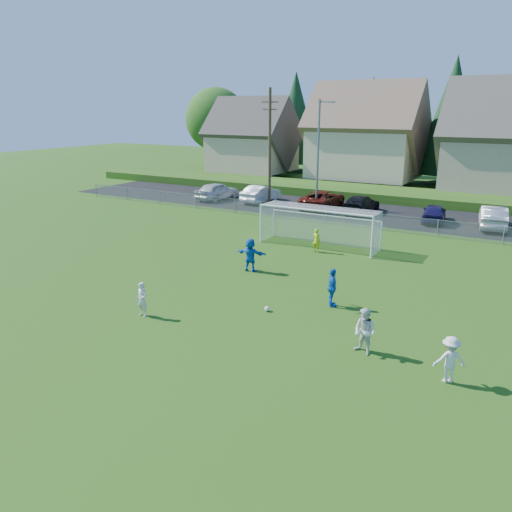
{
  "coord_description": "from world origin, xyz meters",
  "views": [
    {
      "loc": [
        11.58,
        -12.23,
        8.36
      ],
      "look_at": [
        0.0,
        8.0,
        1.4
      ],
      "focal_mm": 35.0,
      "sensor_mm": 36.0,
      "label": 1
    }
  ],
  "objects_px": {
    "player_white_a": "(142,299)",
    "car_d": "(361,204)",
    "soccer_ball": "(267,309)",
    "player_blue_b": "(250,255)",
    "player_white_b": "(365,332)",
    "goalkeeper": "(316,240)",
    "car_b": "(261,194)",
    "player_white_c": "(450,360)",
    "car_c": "(322,199)",
    "car_a": "(217,191)",
    "car_e": "(434,213)",
    "soccer_goal": "(320,220)",
    "player_blue_a": "(332,288)",
    "car_f": "(493,217)"
  },
  "relations": [
    {
      "from": "car_b",
      "to": "car_e",
      "type": "xyz_separation_m",
      "value": [
        15.47,
        -0.78,
        -0.08
      ]
    },
    {
      "from": "car_f",
      "to": "player_white_b",
      "type": "bearing_deg",
      "value": 77.6
    },
    {
      "from": "player_blue_b",
      "to": "car_d",
      "type": "relative_size",
      "value": 0.36
    },
    {
      "from": "player_blue_b",
      "to": "car_a",
      "type": "height_order",
      "value": "player_blue_b"
    },
    {
      "from": "player_blue_b",
      "to": "soccer_goal",
      "type": "relative_size",
      "value": 0.24
    },
    {
      "from": "soccer_ball",
      "to": "car_b",
      "type": "xyz_separation_m",
      "value": [
        -12.77,
        22.24,
        0.66
      ]
    },
    {
      "from": "soccer_ball",
      "to": "car_b",
      "type": "height_order",
      "value": "car_b"
    },
    {
      "from": "player_white_b",
      "to": "goalkeeper",
      "type": "distance_m",
      "value": 12.95
    },
    {
      "from": "car_a",
      "to": "player_white_b",
      "type": "bearing_deg",
      "value": 139.83
    },
    {
      "from": "player_blue_b",
      "to": "car_f",
      "type": "xyz_separation_m",
      "value": [
        10.15,
        17.15,
        -0.08
      ]
    },
    {
      "from": "player_white_b",
      "to": "goalkeeper",
      "type": "bearing_deg",
      "value": 142.04
    },
    {
      "from": "soccer_ball",
      "to": "car_e",
      "type": "bearing_deg",
      "value": 82.83
    },
    {
      "from": "goalkeeper",
      "to": "car_f",
      "type": "distance_m",
      "value": 14.76
    },
    {
      "from": "car_b",
      "to": "car_d",
      "type": "distance_m",
      "value": 9.51
    },
    {
      "from": "car_b",
      "to": "car_d",
      "type": "height_order",
      "value": "car_b"
    },
    {
      "from": "car_b",
      "to": "car_a",
      "type": "bearing_deg",
      "value": 13.89
    },
    {
      "from": "player_white_c",
      "to": "car_b",
      "type": "bearing_deg",
      "value": -78.34
    },
    {
      "from": "car_e",
      "to": "goalkeeper",
      "type": "bearing_deg",
      "value": 61.38
    },
    {
      "from": "player_white_c",
      "to": "car_f",
      "type": "bearing_deg",
      "value": -116.04
    },
    {
      "from": "player_white_a",
      "to": "car_f",
      "type": "xyz_separation_m",
      "value": [
        11.01,
        24.54,
        0.08
      ]
    },
    {
      "from": "player_white_a",
      "to": "player_blue_b",
      "type": "distance_m",
      "value": 7.44
    },
    {
      "from": "car_c",
      "to": "soccer_goal",
      "type": "bearing_deg",
      "value": 109.91
    },
    {
      "from": "car_d",
      "to": "player_white_c",
      "type": "bearing_deg",
      "value": 115.07
    },
    {
      "from": "soccer_ball",
      "to": "player_white_c",
      "type": "xyz_separation_m",
      "value": [
        7.7,
        -2.16,
        0.66
      ]
    },
    {
      "from": "player_white_b",
      "to": "goalkeeper",
      "type": "xyz_separation_m",
      "value": [
        -6.59,
        11.15,
        -0.12
      ]
    },
    {
      "from": "player_white_b",
      "to": "car_a",
      "type": "distance_m",
      "value": 31.7
    },
    {
      "from": "car_c",
      "to": "car_a",
      "type": "bearing_deg",
      "value": 3.29
    },
    {
      "from": "car_c",
      "to": "player_white_a",
      "type": "bearing_deg",
      "value": 93.71
    },
    {
      "from": "car_d",
      "to": "car_e",
      "type": "distance_m",
      "value": 5.99
    },
    {
      "from": "goalkeeper",
      "to": "car_d",
      "type": "bearing_deg",
      "value": -72.42
    },
    {
      "from": "car_b",
      "to": "player_white_a",
      "type": "bearing_deg",
      "value": 110.68
    },
    {
      "from": "player_white_a",
      "to": "car_b",
      "type": "xyz_separation_m",
      "value": [
        -8.51,
        25.25,
        0.04
      ]
    },
    {
      "from": "player_white_c",
      "to": "car_c",
      "type": "xyz_separation_m",
      "value": [
        -14.42,
        24.43,
        0.02
      ]
    },
    {
      "from": "soccer_ball",
      "to": "player_blue_b",
      "type": "xyz_separation_m",
      "value": [
        -3.39,
        4.38,
        0.78
      ]
    },
    {
      "from": "player_blue_a",
      "to": "car_b",
      "type": "relative_size",
      "value": 0.37
    },
    {
      "from": "soccer_ball",
      "to": "player_blue_a",
      "type": "xyz_separation_m",
      "value": [
        2.17,
        1.91,
        0.75
      ]
    },
    {
      "from": "car_e",
      "to": "car_b",
      "type": "bearing_deg",
      "value": -10.87
    },
    {
      "from": "player_white_b",
      "to": "car_e",
      "type": "xyz_separation_m",
      "value": [
        -2.08,
        23.12,
        -0.15
      ]
    },
    {
      "from": "player_white_c",
      "to": "soccer_ball",
      "type": "bearing_deg",
      "value": -43.97
    },
    {
      "from": "player_white_c",
      "to": "soccer_goal",
      "type": "distance_m",
      "value": 16.41
    },
    {
      "from": "player_white_c",
      "to": "soccer_goal",
      "type": "bearing_deg",
      "value": -81.23
    },
    {
      "from": "player_white_a",
      "to": "soccer_goal",
      "type": "height_order",
      "value": "soccer_goal"
    },
    {
      "from": "player_blue_a",
      "to": "player_white_c",
      "type": "bearing_deg",
      "value": -155.01
    },
    {
      "from": "car_b",
      "to": "car_e",
      "type": "bearing_deg",
      "value": 179.19
    },
    {
      "from": "car_f",
      "to": "car_a",
      "type": "bearing_deg",
      "value": -7.11
    },
    {
      "from": "car_e",
      "to": "player_blue_b",
      "type": "bearing_deg",
      "value": 62.38
    },
    {
      "from": "goalkeeper",
      "to": "car_f",
      "type": "bearing_deg",
      "value": -114.44
    },
    {
      "from": "player_blue_b",
      "to": "car_a",
      "type": "xyz_separation_m",
      "value": [
        -13.64,
        16.97,
        -0.08
      ]
    },
    {
      "from": "goalkeeper",
      "to": "soccer_ball",
      "type": "bearing_deg",
      "value": 111.73
    },
    {
      "from": "player_white_a",
      "to": "car_d",
      "type": "xyz_separation_m",
      "value": [
        1.0,
        25.1,
        -0.01
      ]
    }
  ]
}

